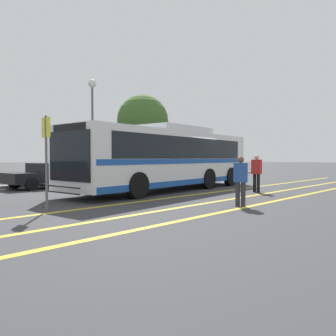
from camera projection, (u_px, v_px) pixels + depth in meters
The scene contains 13 objects.
ground_plane at pixel (186, 188), 16.44m from camera, with size 220.00×220.00×0.00m, color #38383A.
lane_strip_0 at pixel (205, 193), 14.03m from camera, with size 0.20×30.95×0.01m, color gold.
lane_strip_1 at pixel (244, 197), 12.71m from camera, with size 0.20×30.95×0.01m, color gold.
lane_strip_2 at pixel (279, 200), 11.73m from camera, with size 0.20×30.95×0.01m, color gold.
curb_strip at pixel (94, 182), 19.91m from camera, with size 38.95×0.36×0.15m, color #99999E.
transit_bus at pixel (168, 157), 15.52m from camera, with size 11.43×3.66×3.03m.
parked_car_1 at pixel (48, 175), 16.69m from camera, with size 4.24×2.10×1.27m.
parked_car_2 at pixel (137, 170), 20.75m from camera, with size 4.38×2.20×1.43m.
pedestrian_0 at pixel (257, 171), 14.45m from camera, with size 0.29×0.45×1.67m.
pedestrian_1 at pixel (241, 178), 10.20m from camera, with size 0.38×0.47×1.57m.
bus_stop_sign at pixel (46, 152), 9.24m from camera, with size 0.07×0.40×2.71m.
street_lamp at pixel (92, 105), 21.14m from camera, with size 0.54×0.54×6.61m.
tree_0 at pixel (143, 121), 26.24m from camera, with size 4.11×4.11×6.57m.
Camera 1 is at (-12.44, -10.72, 1.52)m, focal length 35.00 mm.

